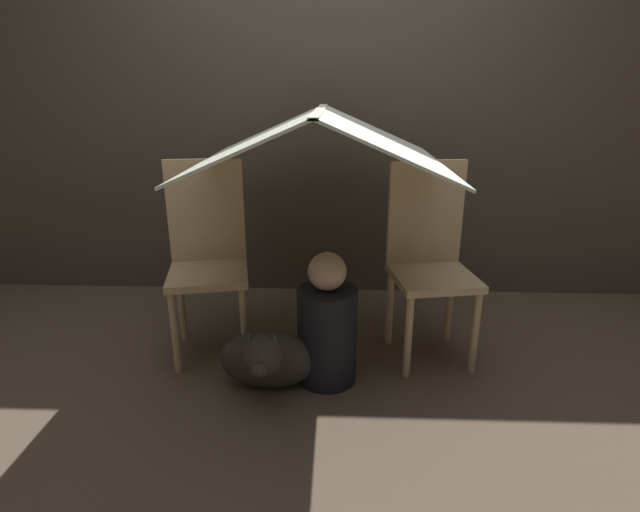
{
  "coord_description": "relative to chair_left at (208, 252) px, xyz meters",
  "views": [
    {
      "loc": [
        0.09,
        -2.16,
        1.33
      ],
      "look_at": [
        0.0,
        0.13,
        0.54
      ],
      "focal_mm": 28.0,
      "sensor_mm": 36.0,
      "label": 1
    }
  ],
  "objects": [
    {
      "name": "sheet_canopy",
      "position": [
        0.57,
        -0.08,
        0.58
      ],
      "size": [
        1.12,
        1.18,
        0.25
      ],
      "color": "silver"
    },
    {
      "name": "chair_right",
      "position": [
        1.11,
        0.0,
        0.0
      ],
      "size": [
        0.45,
        0.45,
        0.98
      ],
      "rotation": [
        0.0,
        0.0,
        0.17
      ],
      "color": "#D1B27F",
      "rests_on": "ground_plane"
    },
    {
      "name": "ground_plane",
      "position": [
        0.57,
        -0.21,
        -0.53
      ],
      "size": [
        8.8,
        8.8,
        0.0
      ],
      "primitive_type": "plane",
      "color": "brown"
    },
    {
      "name": "wall_back",
      "position": [
        0.57,
        0.81,
        0.72
      ],
      "size": [
        7.0,
        0.05,
        2.5
      ],
      "color": "#4C4238",
      "rests_on": "ground_plane"
    },
    {
      "name": "person_front",
      "position": [
        0.61,
        -0.3,
        -0.26
      ],
      "size": [
        0.28,
        0.28,
        0.63
      ],
      "color": "black",
      "rests_on": "ground_plane"
    },
    {
      "name": "dog",
      "position": [
        0.35,
        -0.42,
        -0.36
      ],
      "size": [
        0.45,
        0.38,
        0.37
      ],
      "color": "#332D28",
      "rests_on": "ground_plane"
    },
    {
      "name": "chair_left",
      "position": [
        0.0,
        0.0,
        0.0
      ],
      "size": [
        0.45,
        0.45,
        0.98
      ],
      "rotation": [
        0.0,
        0.0,
        0.2
      ],
      "color": "#D1B27F",
      "rests_on": "ground_plane"
    }
  ]
}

